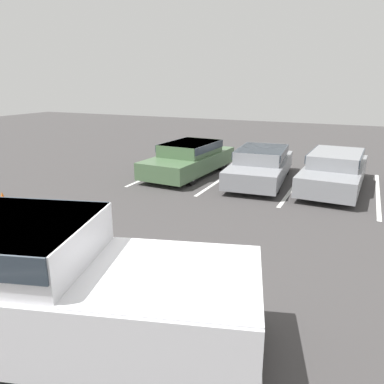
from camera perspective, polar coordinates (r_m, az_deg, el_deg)
The scene contains 11 objects.
ground_plane at distance 6.33m, azimuth -21.14°, elevation -18.01°, with size 60.00×60.00×0.00m, color #423F3F.
stall_stripe_a at distance 15.21m, azimuth -4.27°, elevation 3.33°, with size 0.12×5.45×0.01m, color white.
stall_stripe_b at distance 14.16m, azimuth 5.02°, elevation 2.31°, with size 0.12×5.45×0.01m, color white.
stall_stripe_c at distance 13.54m, azimuth 15.45°, elevation 1.10°, with size 0.12×5.45×0.01m, color white.
stall_stripe_d at distance 13.41m, azimuth 26.47°, elevation -0.22°, with size 0.12×5.45×0.01m, color white.
pickup_truck at distance 5.45m, azimuth -22.39°, elevation -13.08°, with size 6.13×3.48×1.80m.
parked_sedan_a at distance 14.42m, azimuth -0.35°, elevation 5.30°, with size 2.08×4.72×1.23m.
parked_sedan_b at distance 13.62m, azimuth 10.46°, elevation 4.28°, with size 2.12×4.77×1.19m.
parked_sedan_c at distance 13.38m, azimuth 20.93°, elevation 3.31°, with size 1.94×4.77×1.22m.
traffic_cone at distance 11.25m, azimuth -26.78°, elevation -1.66°, with size 0.49×0.49×0.65m.
wheel_stop_curb at distance 17.45m, azimuth 5.74°, elevation 5.24°, with size 2.00×0.20×0.14m, color #B7B2A8.
Camera 1 is at (3.99, -3.47, 3.48)m, focal length 35.00 mm.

